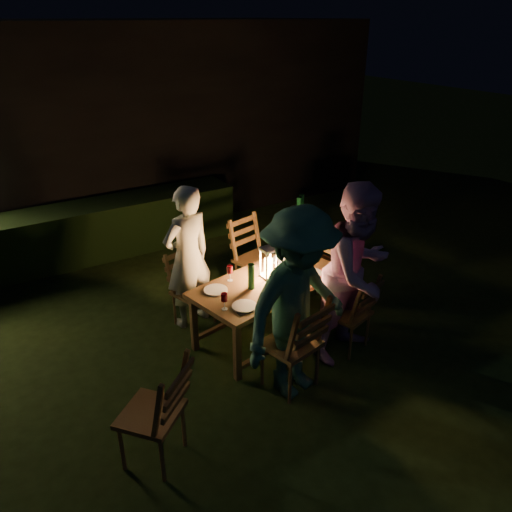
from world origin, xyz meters
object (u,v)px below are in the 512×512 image
person_opp_right (358,272)px  person_opp_left (298,305)px  chair_near_left (292,359)px  bottle_bucket_a (299,214)px  person_house_side (188,257)px  chair_end (336,276)px  chair_near_right (348,325)px  ice_bucket (300,216)px  bottle_bucket_b (301,211)px  side_table (299,228)px  chair_spare (155,429)px  dining_table (268,286)px  lantern (268,264)px  bottle_table (251,276)px  chair_far_right (255,271)px  chair_far_left (193,302)px

person_opp_right → person_opp_left: size_ratio=1.01×
chair_near_left → bottle_bucket_a: (1.59, 2.08, 0.47)m
person_house_side → chair_end: bearing=154.0°
chair_near_right → person_house_side: person_house_side is taller
chair_near_left → bottle_bucket_a: chair_near_left is taller
person_opp_left → ice_bucket: person_opp_left is taller
person_house_side → bottle_bucket_b: (2.02, 0.61, -0.04)m
person_opp_right → ice_bucket: size_ratio=6.26×
person_opp_right → ice_bucket: (0.75, 1.98, -0.20)m
chair_end → side_table: bearing=162.8°
chair_end → chair_spare: chair_spare is taller
chair_spare → person_opp_right: bearing=-32.9°
dining_table → person_house_side: (-0.61, 0.71, 0.21)m
chair_near_right → chair_end: bearing=40.7°
lantern → bottle_bucket_b: lantern is taller
ice_bucket → person_opp_right: bearing=-110.7°
chair_near_left → lantern: 1.10m
dining_table → bottle_bucket_a: 1.81m
person_house_side → ice_bucket: bearing=-175.9°
side_table → chair_end: bearing=-98.8°
lantern → bottle_bucket_b: size_ratio=1.09×
chair_near_left → chair_spare: 1.45m
person_opp_right → side_table: (0.75, 1.98, -0.38)m
person_opp_right → bottle_bucket_a: 2.07m
bottle_table → side_table: bottle_table is taller
chair_end → bottle_bucket_b: same height
chair_end → bottle_bucket_b: (0.21, 1.06, 0.50)m
chair_far_right → side_table: (0.98, 0.41, 0.24)m
bottle_table → bottle_bucket_b: bottle_table is taller
person_opp_right → bottle_table: (-0.85, 0.66, -0.10)m
chair_near_left → chair_near_right: (0.88, 0.19, -0.04)m
chair_near_left → dining_table: bearing=60.1°
person_house_side → ice_bucket: size_ratio=5.56×
ice_bucket → bottle_bucket_a: 0.08m
chair_near_right → bottle_table: (-0.85, 0.61, 0.56)m
chair_far_right → chair_end: chair_far_right is taller
chair_near_left → chair_far_right: 1.84m
dining_table → person_opp_right: (0.61, -0.71, 0.31)m
dining_table → bottle_table: 0.33m
chair_near_left → chair_spare: size_ratio=1.04×
person_opp_left → bottle_bucket_b: (1.68, 2.21, -0.14)m
chair_spare → side_table: 3.84m
dining_table → side_table: size_ratio=2.86×
chair_far_right → dining_table: bearing=53.0°
chair_near_right → bottle_table: bottle_table is taller
chair_near_left → person_house_side: 1.67m
chair_end → person_house_side: (-1.81, 0.45, 0.55)m
dining_table → bottle_table: (-0.24, -0.05, 0.21)m
chair_far_left → dining_table: bearing=115.3°
person_opp_left → lantern: (0.31, 0.95, -0.08)m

